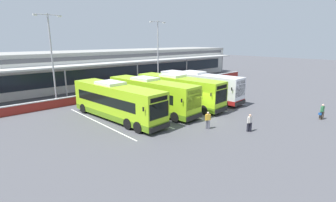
{
  "coord_description": "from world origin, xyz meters",
  "views": [
    {
      "loc": [
        -19.4,
        -15.98,
        7.9
      ],
      "look_at": [
        -1.77,
        3.0,
        1.6
      ],
      "focal_mm": 26.89,
      "sensor_mm": 36.0,
      "label": 1
    }
  ],
  "objects": [
    {
      "name": "coach_bus_right_centre",
      "position": [
        6.38,
        5.62,
        1.79
      ],
      "size": [
        3.7,
        12.31,
        3.78
      ],
      "color": "silver",
      "rests_on": "ground"
    },
    {
      "name": "ground_plane",
      "position": [
        0.0,
        0.0,
        0.0
      ],
      "size": [
        200.0,
        200.0,
        0.0
      ],
      "primitive_type": "plane",
      "color": "#4C4C51"
    },
    {
      "name": "pedestrian_with_handbag",
      "position": [
        8.71,
        -8.68,
        0.86
      ],
      "size": [
        0.64,
        0.41,
        1.62
      ],
      "color": "#4C4238",
      "rests_on": "ground"
    },
    {
      "name": "bay_stripe_mid_east",
      "position": [
        8.4,
        6.0,
        0.0
      ],
      "size": [
        0.14,
        13.0,
        0.01
      ],
      "primitive_type": "cube",
      "color": "silver",
      "rests_on": "ground"
    },
    {
      "name": "red_barrier_wall",
      "position": [
        0.0,
        14.5,
        0.56
      ],
      "size": [
        60.0,
        0.4,
        1.1
      ],
      "color": "maroon",
      "rests_on": "ground"
    },
    {
      "name": "pedestrian_child",
      "position": [
        0.15,
        -5.48,
        0.87
      ],
      "size": [
        0.54,
        0.35,
        1.62
      ],
      "color": "black",
      "rests_on": "ground"
    },
    {
      "name": "terminal_building",
      "position": [
        -0.0,
        26.91,
        3.01
      ],
      "size": [
        70.0,
        13.0,
        6.0
      ],
      "color": "silver",
      "rests_on": "ground"
    },
    {
      "name": "bay_stripe_centre",
      "position": [
        4.2,
        6.0,
        0.0
      ],
      "size": [
        0.14,
        13.0,
        0.01
      ],
      "primitive_type": "cube",
      "color": "silver",
      "rests_on": "ground"
    },
    {
      "name": "bay_stripe_mid_west",
      "position": [
        0.0,
        6.0,
        0.0
      ],
      "size": [
        0.14,
        13.0,
        0.01
      ],
      "primitive_type": "cube",
      "color": "silver",
      "rests_on": "ground"
    },
    {
      "name": "coach_bus_centre",
      "position": [
        2.15,
        5.34,
        1.79
      ],
      "size": [
        3.7,
        12.31,
        3.78
      ],
      "color": "#9ED11E",
      "rests_on": "ground"
    },
    {
      "name": "coach_bus_leftmost",
      "position": [
        -6.41,
        5.62,
        1.79
      ],
      "size": [
        3.7,
        12.31,
        3.78
      ],
      "color": "#9ED11E",
      "rests_on": "ground"
    },
    {
      "name": "lamp_post_centre",
      "position": [
        8.83,
        16.92,
        6.29
      ],
      "size": [
        3.24,
        0.28,
        11.0
      ],
      "color": "#9E9EA3",
      "rests_on": "ground"
    },
    {
      "name": "pedestrian_in_dark_coat",
      "position": [
        -1.97,
        -2.53,
        0.87
      ],
      "size": [
        0.52,
        0.4,
        1.62
      ],
      "color": "slate",
      "rests_on": "ground"
    },
    {
      "name": "coach_bus_left_centre",
      "position": [
        -1.95,
        5.59,
        1.79
      ],
      "size": [
        3.7,
        12.31,
        3.78
      ],
      "color": "#9ED11E",
      "rests_on": "ground"
    },
    {
      "name": "bay_stripe_west",
      "position": [
        -4.2,
        6.0,
        0.0
      ],
      "size": [
        0.14,
        13.0,
        0.01
      ],
      "primitive_type": "cube",
      "color": "silver",
      "rests_on": "ground"
    },
    {
      "name": "bay_stripe_far_west",
      "position": [
        -8.4,
        6.0,
        0.0
      ],
      "size": [
        0.14,
        13.0,
        0.01
      ],
      "primitive_type": "cube",
      "color": "silver",
      "rests_on": "ground"
    },
    {
      "name": "lamp_post_west",
      "position": [
        -8.49,
        16.9,
        6.29
      ],
      "size": [
        3.24,
        0.28,
        11.0
      ],
      "color": "#9E9EA3",
      "rests_on": "ground"
    }
  ]
}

